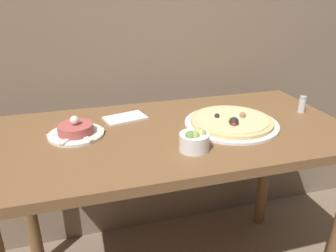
% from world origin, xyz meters
% --- Properties ---
extents(dining_table, '(1.36, 0.68, 0.80)m').
position_xyz_m(dining_table, '(0.00, 0.34, 0.68)').
color(dining_table, brown).
rests_on(dining_table, ground_plane).
extents(pizza_plate, '(0.37, 0.37, 0.06)m').
position_xyz_m(pizza_plate, '(0.23, 0.32, 0.81)').
color(pizza_plate, white).
rests_on(pizza_plate, dining_table).
extents(tartare_plate, '(0.21, 0.20, 0.08)m').
position_xyz_m(tartare_plate, '(-0.36, 0.39, 0.82)').
color(tartare_plate, white).
rests_on(tartare_plate, dining_table).
extents(small_bowl, '(0.10, 0.10, 0.08)m').
position_xyz_m(small_bowl, '(0.02, 0.17, 0.84)').
color(small_bowl, white).
rests_on(small_bowl, dining_table).
extents(napkin, '(0.19, 0.14, 0.01)m').
position_xyz_m(napkin, '(-0.16, 0.50, 0.80)').
color(napkin, white).
rests_on(napkin, dining_table).
extents(salt_shaker, '(0.03, 0.03, 0.07)m').
position_xyz_m(salt_shaker, '(0.59, 0.37, 0.84)').
color(salt_shaker, silver).
rests_on(salt_shaker, dining_table).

